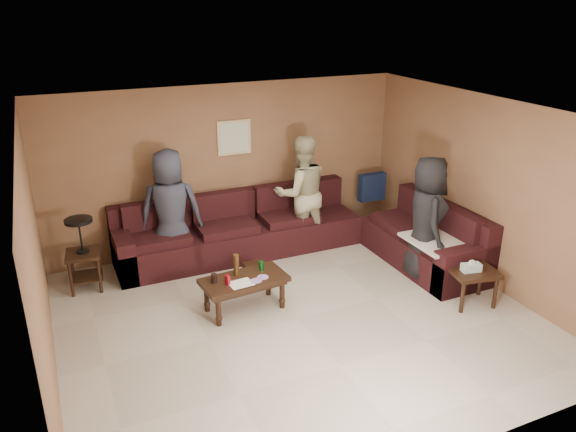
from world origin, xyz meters
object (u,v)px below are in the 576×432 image
object	(u,v)px
person_middle	(301,193)
person_right	(426,218)
side_table_right	(473,275)
sectional_sofa	(304,237)
person_left	(171,211)
coffee_table	(244,283)
waste_bin	(252,272)
end_table_left	(83,253)

from	to	relation	value
person_middle	person_right	bearing A→B (deg)	131.27
person_middle	person_right	world-z (taller)	person_middle
side_table_right	person_middle	size ratio (longest dim) A/B	0.36
sectional_sofa	person_left	xyz separation A→B (m)	(-1.84, 0.48, 0.55)
coffee_table	waste_bin	size ratio (longest dim) A/B	4.23
waste_bin	person_right	xyz separation A→B (m)	(2.23, -0.82, 0.73)
side_table_right	person_left	size ratio (longest dim) A/B	0.37
coffee_table	person_right	distance (m)	2.64
sectional_sofa	side_table_right	world-z (taller)	sectional_sofa
end_table_left	side_table_right	size ratio (longest dim) A/B	1.56
coffee_table	waste_bin	xyz separation A→B (m)	(0.36, 0.66, -0.24)
person_right	end_table_left	bearing A→B (deg)	91.31
sectional_sofa	person_right	distance (m)	1.82
coffee_table	side_table_right	bearing A→B (deg)	-21.40
end_table_left	waste_bin	bearing A→B (deg)	-18.71
end_table_left	person_right	world-z (taller)	person_right
person_middle	end_table_left	bearing A→B (deg)	6.21
sectional_sofa	side_table_right	xyz separation A→B (m)	(1.34, -2.09, 0.08)
side_table_right	waste_bin	size ratio (longest dim) A/B	2.50
coffee_table	side_table_right	size ratio (longest dim) A/B	1.69
sectional_sofa	person_right	size ratio (longest dim) A/B	2.70
coffee_table	side_table_right	distance (m)	2.87
end_table_left	person_middle	world-z (taller)	person_middle
waste_bin	person_middle	bearing A→B (deg)	34.24
coffee_table	waste_bin	distance (m)	0.79
person_left	person_middle	distance (m)	1.97
coffee_table	person_right	world-z (taller)	person_right
person_left	person_right	xyz separation A→B (m)	(3.10, -1.68, -0.02)
waste_bin	sectional_sofa	bearing A→B (deg)	21.11
waste_bin	person_middle	size ratio (longest dim) A/B	0.15
side_table_right	person_right	size ratio (longest dim) A/B	0.37
person_middle	side_table_right	bearing A→B (deg)	121.90
sectional_sofa	end_table_left	xyz separation A→B (m)	(-3.07, 0.33, 0.20)
sectional_sofa	side_table_right	size ratio (longest dim) A/B	7.22
coffee_table	end_table_left	world-z (taller)	end_table_left
waste_bin	person_left	size ratio (longest dim) A/B	0.15
side_table_right	waste_bin	bearing A→B (deg)	143.52
sectional_sofa	waste_bin	distance (m)	1.06
end_table_left	waste_bin	world-z (taller)	end_table_left
sectional_sofa	person_right	bearing A→B (deg)	-43.68
end_table_left	person_middle	distance (m)	3.22
coffee_table	waste_bin	bearing A→B (deg)	61.67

